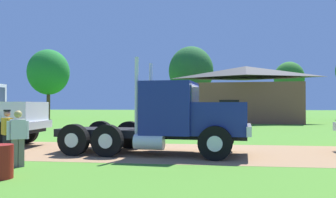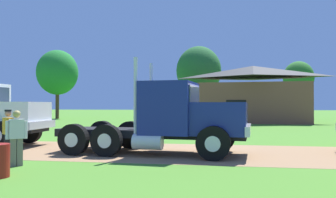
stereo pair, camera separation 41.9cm
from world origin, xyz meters
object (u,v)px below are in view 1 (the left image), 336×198
Objects in this scene: truck_foreground_white at (175,119)px; shed_building at (246,95)px; visitor_standing_near at (7,132)px; visitor_by_barrel at (18,137)px.

shed_building is (4.47, 22.55, 1.43)m from truck_foreground_white.
visitor_standing_near is (-5.41, -1.71, -0.37)m from truck_foreground_white.
truck_foreground_white is 0.65× the size of shed_building.
visitor_standing_near is 1.00× the size of visitor_by_barrel.
visitor_standing_near is 0.14× the size of shed_building.
truck_foreground_white reaches higher than visitor_by_barrel.
visitor_standing_near is at bearing -112.17° from shed_building.
visitor_standing_near is 1.89m from visitor_by_barrel.
visitor_standing_near is at bearing 131.07° from visitor_by_barrel.
truck_foreground_white is 4.46× the size of visitor_standing_near.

